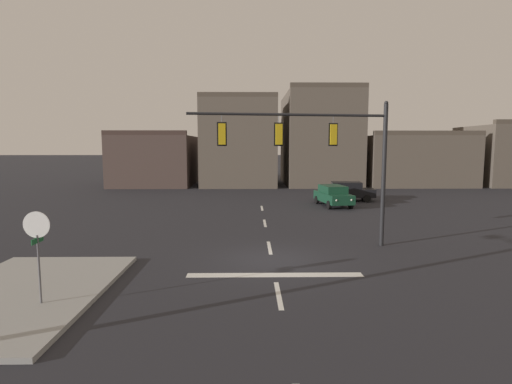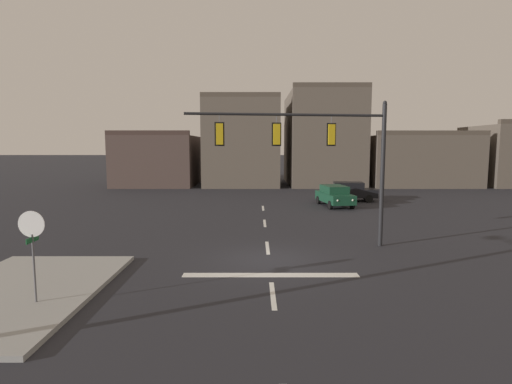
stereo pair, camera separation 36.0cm
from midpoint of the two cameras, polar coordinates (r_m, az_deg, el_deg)
ground_plane at (r=16.97m, az=2.63°, el=-9.49°), size 400.00×400.00×0.00m
sidewalk_near_corner at (r=15.05m, az=-29.81°, el=-12.16°), size 5.00×8.00×0.15m
stop_bar_paint at (r=15.06m, az=2.96°, el=-11.57°), size 6.40×0.50×0.01m
lane_centreline at (r=18.90m, az=2.37°, el=-7.81°), size 0.16×26.40×0.01m
signal_mast_near_side at (r=18.51m, az=9.74°, el=6.30°), size 9.00×1.42×6.71m
stop_sign at (r=13.23m, az=-28.04°, el=-5.27°), size 0.76×0.64×2.83m
car_lot_nearside at (r=35.61m, az=13.50°, el=0.14°), size 4.60×2.31×1.61m
car_lot_middle at (r=32.22m, az=11.49°, el=-0.46°), size 2.46×4.64×1.61m
building_row at (r=50.87m, az=10.77°, el=5.76°), size 51.56×13.35×11.42m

